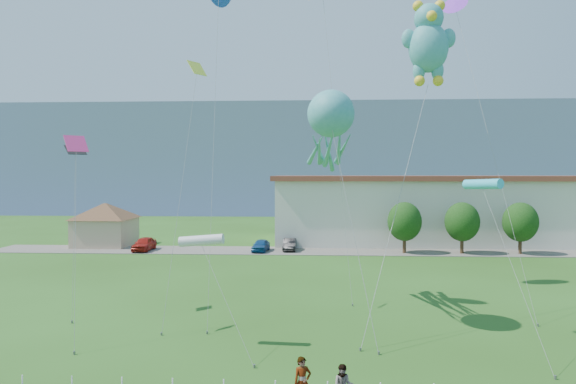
{
  "coord_description": "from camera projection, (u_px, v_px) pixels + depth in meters",
  "views": [
    {
      "loc": [
        0.49,
        -20.64,
        8.41
      ],
      "look_at": [
        -1.0,
        8.0,
        7.41
      ],
      "focal_mm": 32.0,
      "sensor_mm": 36.0,
      "label": 1
    }
  ],
  "objects": [
    {
      "name": "ground",
      "position": [
        302.0,
        380.0,
        20.92
      ],
      "size": [
        160.0,
        160.0,
        0.0
      ],
      "primitive_type": "plane",
      "color": "#264A15",
      "rests_on": "ground"
    },
    {
      "name": "parked_car_blue",
      "position": [
        261.0,
        245.0,
        55.44
      ],
      "size": [
        1.92,
        3.93,
        1.29
      ],
      "primitive_type": "imported",
      "rotation": [
        0.0,
        0.0,
        -0.11
      ],
      "color": "navy",
      "rests_on": "parking_strip"
    },
    {
      "name": "teddy_bear_kite",
      "position": [
        429.0,
        41.0,
        31.9
      ],
      "size": [
        6.6,
        9.54,
        19.19
      ],
      "color": "teal",
      "rests_on": "ground"
    },
    {
      "name": "parking_strip",
      "position": [
        310.0,
        251.0,
        55.85
      ],
      "size": [
        70.0,
        6.0,
        0.06
      ],
      "primitive_type": "cube",
      "color": "#59544C",
      "rests_on": "ground"
    },
    {
      "name": "small_kite_black",
      "position": [
        75.0,
        166.0,
        31.01
      ],
      "size": [
        1.62,
        3.35,
        10.32
      ],
      "color": "black",
      "rests_on": "ground"
    },
    {
      "name": "hill_ridge",
      "position": [
        313.0,
        159.0,
        140.24
      ],
      "size": [
        160.0,
        50.0,
        25.0
      ],
      "primitive_type": "cube",
      "color": "slate",
      "rests_on": "ground"
    },
    {
      "name": "small_kite_cyan",
      "position": [
        483.0,
        185.0,
        25.71
      ],
      "size": [
        1.73,
        6.14,
        8.34
      ],
      "color": "#32C5E4",
      "rests_on": "ground"
    },
    {
      "name": "pedestrian_left",
      "position": [
        302.0,
        382.0,
        18.24
      ],
      "size": [
        0.77,
        0.65,
        1.8
      ],
      "primitive_type": "imported",
      "rotation": [
        0.0,
        0.0,
        0.39
      ],
      "color": "gray",
      "rests_on": "sidewalk"
    },
    {
      "name": "small_kite_white",
      "position": [
        202.0,
        241.0,
        24.94
      ],
      "size": [
        3.21,
        3.95,
        5.62
      ],
      "color": "silver",
      "rests_on": "ground"
    },
    {
      "name": "small_kite_pink",
      "position": [
        76.0,
        163.0,
        26.81
      ],
      "size": [
        2.15,
        4.26,
        10.46
      ],
      "color": "#E6337E",
      "rests_on": "ground"
    },
    {
      "name": "tree_mid",
      "position": [
        462.0,
        222.0,
        53.9
      ],
      "size": [
        3.6,
        3.6,
        5.47
      ],
      "color": "#3F2B19",
      "rests_on": "ground"
    },
    {
      "name": "tree_near",
      "position": [
        405.0,
        222.0,
        54.21
      ],
      "size": [
        3.6,
        3.6,
        5.47
      ],
      "color": "#3F2B19",
      "rests_on": "ground"
    },
    {
      "name": "parked_car_black",
      "position": [
        290.0,
        244.0,
        56.21
      ],
      "size": [
        1.38,
        3.89,
        1.28
      ],
      "primitive_type": "imported",
      "rotation": [
        0.0,
        0.0,
        -0.01
      ],
      "color": "black",
      "rests_on": "parking_strip"
    },
    {
      "name": "octopus_kite",
      "position": [
        330.0,
        129.0,
        29.32
      ],
      "size": [
        3.46,
        11.05,
        13.02
      ],
      "color": "teal",
      "rests_on": "ground"
    },
    {
      "name": "small_kite_purple",
      "position": [
        457.0,
        11.0,
        37.74
      ],
      "size": [
        2.88,
        11.14,
        21.73
      ],
      "color": "purple",
      "rests_on": "ground"
    },
    {
      "name": "tree_far",
      "position": [
        520.0,
        222.0,
        53.59
      ],
      "size": [
        3.6,
        3.6,
        5.47
      ],
      "color": "#3F2B19",
      "rests_on": "ground"
    },
    {
      "name": "warehouse",
      "position": [
        521.0,
        209.0,
        63.33
      ],
      "size": [
        61.0,
        15.0,
        8.2
      ],
      "color": "beige",
      "rests_on": "ground"
    },
    {
      "name": "pavilion",
      "position": [
        105.0,
        220.0,
        59.99
      ],
      "size": [
        9.2,
        9.2,
        5.0
      ],
      "color": "tan",
      "rests_on": "ground"
    },
    {
      "name": "parked_car_red",
      "position": [
        144.0,
        244.0,
        55.97
      ],
      "size": [
        1.79,
        4.34,
        1.47
      ],
      "primitive_type": "imported",
      "rotation": [
        0.0,
        0.0,
        -0.01
      ],
      "color": "#A41C14",
      "rests_on": "parking_strip"
    },
    {
      "name": "small_kite_yellow",
      "position": [
        193.0,
        98.0,
        30.84
      ],
      "size": [
        1.43,
        6.01,
        15.34
      ],
      "color": "#DBEF38",
      "rests_on": "ground"
    }
  ]
}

